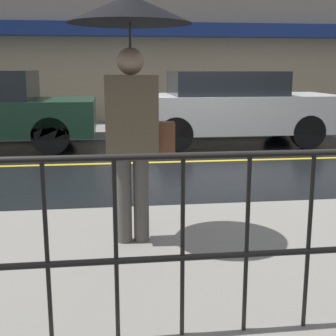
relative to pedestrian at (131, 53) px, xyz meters
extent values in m
plane|color=black|center=(1.41, 4.07, -1.71)|extent=(80.00, 80.00, 0.00)
cube|color=gray|center=(1.41, -0.35, -1.64)|extent=(28.00, 2.75, 0.14)
cube|color=gray|center=(1.41, 8.21, -1.64)|extent=(28.00, 2.17, 0.14)
cube|color=gold|center=(1.41, 4.07, -1.71)|extent=(25.20, 0.12, 0.01)
cube|color=gray|center=(1.41, 9.45, 0.87)|extent=(28.00, 0.30, 5.16)
cube|color=navy|center=(1.41, 9.02, 0.89)|extent=(16.80, 0.55, 0.35)
cylinder|color=black|center=(-0.53, -1.48, -1.07)|extent=(0.02, 0.02, 1.01)
cylinder|color=black|center=(-0.17, -1.48, -1.07)|extent=(0.02, 0.02, 1.01)
cylinder|color=black|center=(0.18, -1.48, -1.07)|extent=(0.02, 0.02, 1.01)
cylinder|color=black|center=(0.53, -1.48, -1.07)|extent=(0.02, 0.02, 1.01)
cylinder|color=black|center=(0.89, -1.48, -1.07)|extent=(0.02, 0.02, 1.01)
cylinder|color=#4C4742|center=(-0.08, 0.00, -1.18)|extent=(0.13, 0.13, 0.78)
cylinder|color=#4C4742|center=(0.07, 0.00, -1.18)|extent=(0.13, 0.13, 0.78)
cube|color=brown|center=(-0.01, 0.00, -0.48)|extent=(0.42, 0.25, 0.62)
sphere|color=#A08166|center=(-0.01, 0.00, -0.07)|extent=(0.21, 0.21, 0.21)
cylinder|color=#262628|center=(-0.01, 0.00, -0.13)|extent=(0.02, 0.02, 0.70)
cone|color=black|center=(-0.01, 0.00, 0.33)|extent=(0.98, 0.98, 0.22)
cube|color=brown|center=(0.23, 0.00, -0.70)|extent=(0.24, 0.12, 0.30)
cylinder|color=black|center=(-1.26, 6.77, -1.35)|extent=(0.71, 0.22, 0.71)
cylinder|color=black|center=(-1.26, 5.09, -1.35)|extent=(0.71, 0.22, 0.71)
cube|color=silver|center=(2.45, 5.93, -1.04)|extent=(4.34, 1.88, 0.76)
cube|color=#1E2328|center=(2.28, 5.93, -0.42)|extent=(2.26, 1.73, 0.49)
cylinder|color=black|center=(3.80, 6.76, -1.37)|extent=(0.68, 0.22, 0.68)
cylinder|color=black|center=(3.80, 5.10, -1.37)|extent=(0.68, 0.22, 0.68)
cylinder|color=black|center=(1.10, 6.76, -1.37)|extent=(0.68, 0.22, 0.68)
cylinder|color=black|center=(1.10, 5.10, -1.37)|extent=(0.68, 0.22, 0.68)
camera|label=1|loc=(-0.20, -3.79, -0.12)|focal=50.00mm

